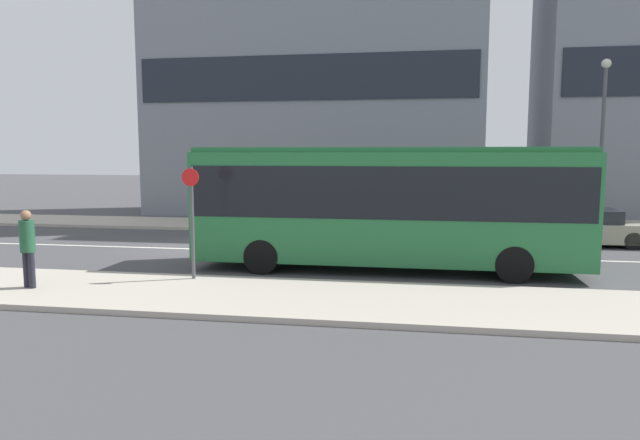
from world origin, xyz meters
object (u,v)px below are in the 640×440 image
(bus_stop_sign, at_px, (192,214))
(pedestrian_near_stop, at_px, (28,243))
(parked_car_0, at_px, (585,228))
(city_bus, at_px, (386,200))
(street_lamp, at_px, (603,128))

(bus_stop_sign, bearing_deg, pedestrian_near_stop, -155.83)
(parked_car_0, bearing_deg, city_bus, -140.61)
(city_bus, bearing_deg, street_lamp, 48.84)
(parked_car_0, relative_size, street_lamp, 0.62)
(parked_car_0, xyz_separation_m, pedestrian_near_stop, (-15.13, -9.79, 0.57))
(city_bus, bearing_deg, parked_car_0, 44.33)
(parked_car_0, bearing_deg, street_lamp, 63.27)
(city_bus, relative_size, parked_car_0, 2.60)
(pedestrian_near_stop, bearing_deg, bus_stop_sign, 43.89)
(city_bus, height_order, parked_car_0, city_bus)
(pedestrian_near_stop, height_order, street_lamp, street_lamp)
(parked_car_0, distance_m, bus_stop_sign, 14.31)
(city_bus, xyz_separation_m, pedestrian_near_stop, (-8.20, -4.10, -0.80))
(bus_stop_sign, bearing_deg, street_lamp, 38.79)
(street_lamp, bearing_deg, city_bus, -136.10)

